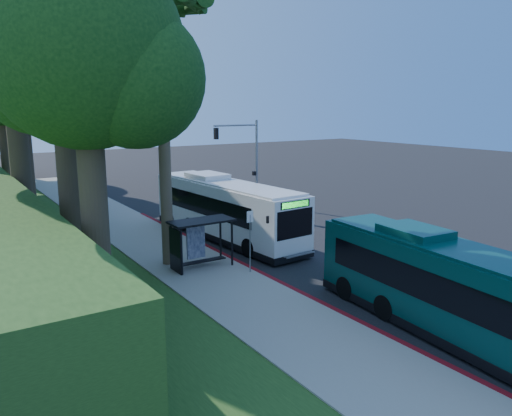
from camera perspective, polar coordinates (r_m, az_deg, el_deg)
ground at (r=31.64m, az=2.72°, el=-3.31°), size 140.00×140.00×0.00m
sidewalk at (r=28.13m, az=-9.48°, el=-5.24°), size 4.50×70.00×0.12m
red_curb at (r=25.76m, az=-1.12°, el=-6.66°), size 0.25×30.00×0.13m
grass_verge at (r=31.23m, az=-22.91°, el=-4.38°), size 8.00×70.00×0.06m
bus_shelter at (r=25.18m, az=-6.88°, el=-3.04°), size 3.20×1.51×2.55m
stop_sign_pole at (r=24.18m, az=-0.69°, el=-2.90°), size 0.35×0.06×3.17m
traffic_signal_pole at (r=41.16m, az=-1.13°, el=6.43°), size 4.10×0.30×7.00m
palm_tree at (r=25.57m, az=-10.98°, el=20.95°), size 4.20×4.20×14.40m
tree_0 at (r=25.54m, az=-21.40°, el=17.74°), size 8.40×8.00×15.70m
tree_1 at (r=33.37m, az=-26.37°, el=18.37°), size 10.50×10.00×18.26m
tree_2 at (r=41.25m, az=-25.43°, el=13.77°), size 8.82×8.40×15.12m
tree_4 at (r=57.14m, az=-27.19°, el=11.96°), size 8.40×8.00×14.14m
tree_5 at (r=65.18m, az=-27.05°, el=11.10°), size 7.35×7.00×12.86m
tree_6 at (r=19.47m, az=-18.74°, el=15.64°), size 7.56×7.20×13.74m
white_bus at (r=31.05m, az=-3.58°, el=-0.03°), size 3.64×13.12×3.86m
teal_bus at (r=19.31m, az=21.43°, el=-8.54°), size 3.55×12.21×3.59m
pickup at (r=36.62m, az=-0.98°, el=0.09°), size 4.44×6.50×1.65m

